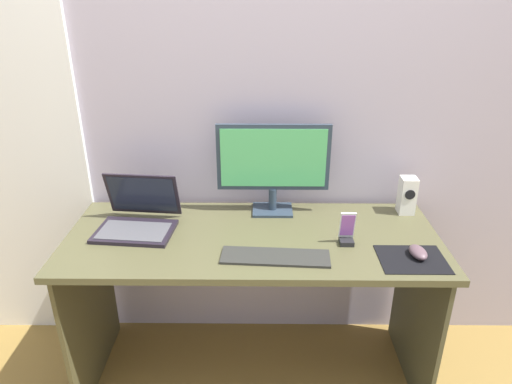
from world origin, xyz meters
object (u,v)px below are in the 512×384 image
(laptop, at_px, (138,219))
(keyboard_external, at_px, (275,257))
(monitor, at_px, (273,164))
(speaker_right, at_px, (407,195))
(phone_in_dock, at_px, (347,232))
(mouse, at_px, (418,252))

(laptop, xyz_separation_m, keyboard_external, (0.58, -0.23, -0.04))
(monitor, height_order, speaker_right, monitor)
(speaker_right, distance_m, laptop, 1.19)
(laptop, distance_m, keyboard_external, 0.62)
(keyboard_external, distance_m, phone_in_dock, 0.31)
(laptop, distance_m, mouse, 1.14)
(laptop, bearing_deg, monitor, 16.08)
(speaker_right, relative_size, keyboard_external, 0.41)
(mouse, bearing_deg, speaker_right, 74.97)
(phone_in_dock, bearing_deg, keyboard_external, -158.36)
(laptop, relative_size, mouse, 3.41)
(monitor, height_order, laptop, monitor)
(monitor, height_order, mouse, monitor)
(mouse, bearing_deg, laptop, 162.82)
(speaker_right, height_order, laptop, laptop)
(speaker_right, xyz_separation_m, phone_in_dock, (-0.31, -0.28, -0.04))
(mouse, bearing_deg, monitor, 138.70)
(monitor, bearing_deg, speaker_right, -0.48)
(keyboard_external, xyz_separation_m, mouse, (0.54, 0.01, 0.02))
(monitor, distance_m, mouse, 0.70)
(phone_in_dock, bearing_deg, laptop, 172.39)
(speaker_right, xyz_separation_m, keyboard_external, (-0.60, -0.39, -0.08))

